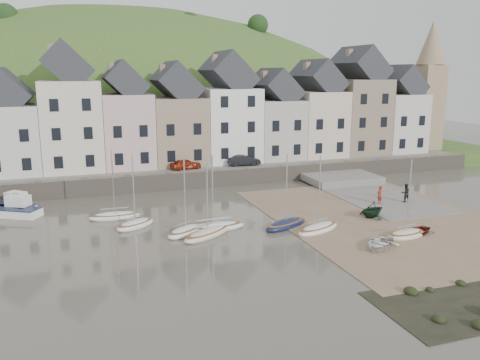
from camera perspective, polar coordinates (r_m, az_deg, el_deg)
name	(u,v)px	position (r m, az deg, el deg)	size (l,w,h in m)	color
ground	(264,232)	(39.26, 2.85, -6.06)	(160.00, 160.00, 0.00)	#4B473B
quay_land	(180,158)	(69.00, -7.01, 2.55)	(90.00, 30.00, 1.50)	#3B5823
quay_street	(200,167)	(57.82, -4.66, 1.51)	(70.00, 7.00, 0.10)	slate
seawall	(208,178)	(54.63, -3.74, 0.18)	(70.00, 1.20, 1.80)	slate
beach	(383,219)	(44.35, 16.21, -4.34)	(18.00, 26.00, 0.06)	#7A654A
slipway	(370,194)	(52.90, 14.84, -1.55)	(8.00, 18.00, 0.12)	slate
hillside	(127,230)	(99.73, -12.93, -5.71)	(134.40, 84.00, 84.00)	#3B5823
townhouse_terrace	(206,115)	(60.84, -3.95, 7.55)	(61.05, 8.00, 13.93)	white
church_spire	(429,82)	(76.01, 21.07, 10.54)	(4.00, 4.00, 18.00)	#997F60
sailboat_0	(115,216)	(43.96, -14.30, -4.06)	(4.43, 1.68, 6.32)	white
sailboat_1	(135,224)	(41.24, -12.05, -5.03)	(3.88, 3.29, 6.32)	white
sailboat_2	(208,233)	(38.24, -3.77, -6.17)	(5.01, 3.98, 6.32)	beige
sailboat_3	(186,231)	(38.90, -6.32, -5.89)	(3.94, 3.43, 6.32)	white
sailboat_4	(213,227)	(39.64, -3.15, -5.49)	(5.37, 1.71, 6.32)	white
sailboat_5	(286,224)	(40.55, 5.33, -5.11)	(4.77, 3.29, 6.32)	#141C3E
sailboat_6	(318,228)	(39.80, 9.05, -5.55)	(4.74, 3.17, 6.32)	white
sailboat_7	(406,234)	(39.99, 18.71, -5.97)	(3.69, 2.02, 6.32)	beige
motorboat_0	(12,209)	(47.97, -24.94, -3.08)	(5.63, 4.31, 1.70)	white
motorboat_2	(11,205)	(49.36, -24.99, -2.67)	(4.79, 4.56, 1.70)	white
rowboat_white	(380,243)	(36.98, 15.87, -7.08)	(2.25, 3.16, 0.65)	silver
rowboat_green	(372,209)	(44.29, 15.07, -3.30)	(2.31, 2.68, 1.41)	black
rowboat_red	(419,231)	(40.96, 20.02, -5.55)	(1.84, 2.57, 0.53)	maroon
person_red	(380,195)	(48.81, 15.88, -1.64)	(0.63, 0.41, 1.73)	maroon
person_dark	(405,193)	(50.11, 18.63, -1.42)	(0.88, 0.68, 1.81)	black
car_left	(186,164)	(56.32, -6.30, 1.85)	(1.42, 3.53, 1.20)	maroon
car_right	(244,160)	(58.20, 0.45, 2.31)	(1.35, 3.87, 1.28)	black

